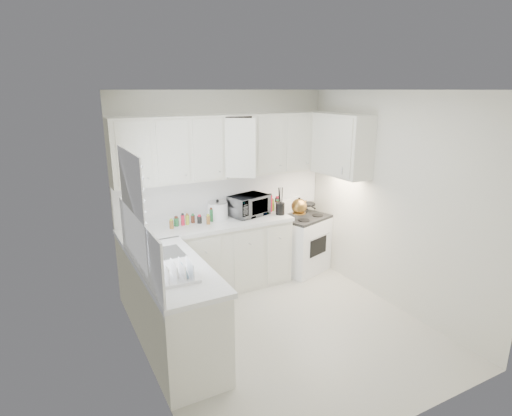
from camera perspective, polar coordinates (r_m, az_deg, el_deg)
floor at (r=4.89m, az=4.02°, el=-16.30°), size 3.20×3.20×0.00m
ceiling at (r=4.14m, az=4.74°, el=15.83°), size 3.20×3.20×0.00m
wall_back at (r=5.70m, az=-4.26°, el=2.68°), size 3.00×0.00×3.00m
wall_front at (r=3.20m, az=20.02°, el=-9.17°), size 3.00×0.00×3.00m
wall_left at (r=3.79m, az=-15.28°, el=-4.77°), size 0.00×3.20×3.20m
wall_right at (r=5.27m, az=18.30°, el=0.78°), size 0.00×3.20×3.20m
window_blinds at (r=4.05m, az=-16.39°, el=0.18°), size 0.06×0.96×1.06m
lower_cabinets_back at (r=5.56m, az=-6.51°, el=-6.96°), size 2.22×0.60×0.90m
lower_cabinets_left at (r=4.39m, az=-11.15°, el=-13.77°), size 0.60×1.60×0.90m
countertop_back at (r=5.38m, az=-6.63°, el=-2.34°), size 2.24×0.64×0.05m
countertop_left at (r=4.18m, az=-11.37°, el=-8.07°), size 0.64×1.62×0.05m
backsplash_back at (r=5.71m, az=-4.20°, el=1.92°), size 2.98×0.02×0.55m
backsplash_left at (r=4.00m, az=-15.72°, el=-4.83°), size 0.02×1.60×0.55m
upper_cabinets_back at (r=5.51m, az=-3.60°, el=4.35°), size 3.00×0.33×0.80m
upper_cabinets_right at (r=5.70m, az=11.40°, el=4.45°), size 0.33×0.90×0.80m
sink at (r=4.44m, az=-12.80°, el=-4.69°), size 0.42×0.38×0.30m
stove at (r=6.15m, az=6.36°, el=-3.80°), size 0.84×0.76×1.07m
tea_kettle at (r=5.77m, az=5.93°, el=0.38°), size 0.31×0.28×0.25m
frying_pan at (r=6.25m, az=7.02°, el=0.60°), size 0.31×0.45×0.04m
microwave at (r=5.63m, az=-1.00°, el=0.66°), size 0.56×0.40×0.34m
rice_cooker at (r=5.51m, az=-5.27°, el=-0.17°), size 0.27×0.27×0.26m
paper_towel at (r=5.63m, az=-2.87°, el=0.26°), size 0.12×0.12×0.27m
utensil_crock at (r=5.67m, az=3.35°, el=1.00°), size 0.16×0.16×0.39m
dish_rack at (r=3.82m, az=-10.74°, el=-8.34°), size 0.38×0.30×0.20m
spice_left_0 at (r=5.34m, az=-11.78°, el=-1.73°), size 0.06×0.06×0.13m
spice_left_1 at (r=5.27m, az=-10.72°, el=-1.88°), size 0.06×0.06×0.13m
spice_left_2 at (r=5.38m, az=-10.25°, el=-1.51°), size 0.06×0.06×0.13m
spice_left_3 at (r=5.32m, az=-9.18°, el=-1.66°), size 0.06×0.06×0.13m
spice_left_4 at (r=5.42m, az=-8.74°, el=-1.29°), size 0.06×0.06×0.13m
spice_left_5 at (r=5.36m, az=-7.66°, el=-1.44°), size 0.06×0.06×0.13m
spice_left_6 at (r=5.47m, az=-7.26°, el=-1.08°), size 0.06×0.06×0.13m
spice_left_7 at (r=5.42m, az=-6.18°, el=-1.22°), size 0.06×0.06×0.13m
sauce_right_0 at (r=5.90m, az=1.51°, el=0.60°), size 0.06×0.06×0.19m
sauce_right_1 at (r=5.87m, az=2.26°, el=0.53°), size 0.06×0.06×0.19m
sauce_right_2 at (r=5.95m, az=2.43°, el=0.73°), size 0.06×0.06×0.19m
sauce_right_3 at (r=5.93m, az=3.18°, el=0.66°), size 0.06×0.06×0.19m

